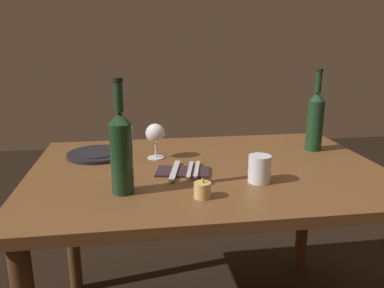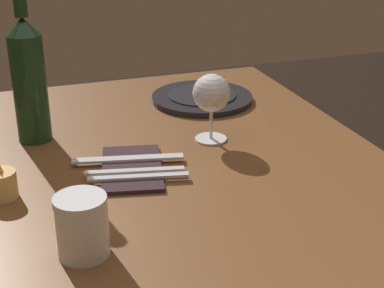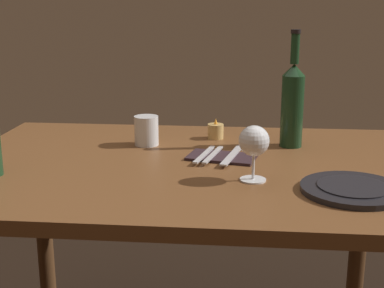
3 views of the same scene
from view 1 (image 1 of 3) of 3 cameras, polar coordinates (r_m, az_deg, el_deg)
dining_table at (r=1.47m, az=2.33°, el=-6.77°), size 1.30×0.90×0.74m
wine_glass_left at (r=1.53m, az=-5.46°, el=1.45°), size 0.08×0.08×0.14m
wine_bottle at (r=1.71m, az=17.77°, el=3.49°), size 0.07×0.07×0.35m
wine_bottle_second at (r=1.19m, az=-10.41°, el=-0.92°), size 0.07×0.07×0.36m
water_tumbler at (r=1.30m, az=9.94°, el=-3.86°), size 0.08×0.08×0.09m
votive_candle at (r=1.17m, az=1.55°, el=-6.89°), size 0.05×0.05×0.07m
dinner_plate at (r=1.62m, az=-13.77°, el=-1.45°), size 0.25×0.25×0.02m
folded_napkin at (r=1.38m, az=-1.34°, el=-4.10°), size 0.21×0.15×0.01m
fork_inner at (r=1.38m, az=-0.31°, el=-3.79°), size 0.05×0.18×0.00m
fork_outer at (r=1.39m, az=0.71°, el=-3.74°), size 0.05×0.18×0.00m
table_knife at (r=1.38m, az=-2.58°, el=-3.90°), size 0.06×0.21×0.00m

